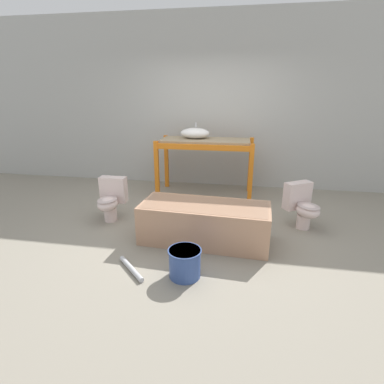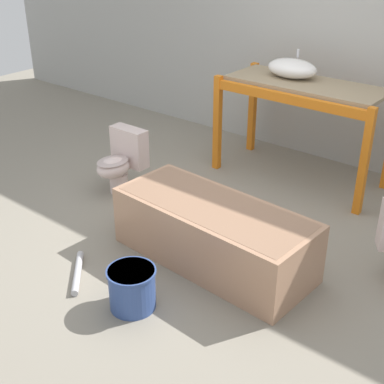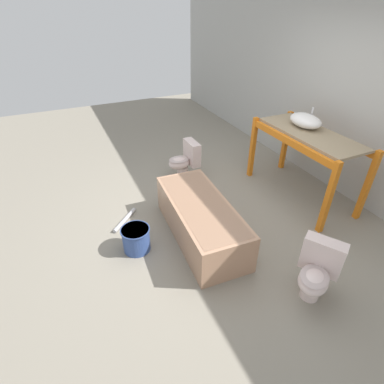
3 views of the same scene
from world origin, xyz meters
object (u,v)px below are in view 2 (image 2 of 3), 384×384
(sink_basin, at_px, (292,68))
(bucket_white, at_px, (132,288))
(toilet_near, at_px, (121,160))
(bathtub_main, at_px, (214,230))

(sink_basin, bearing_deg, bucket_white, -82.92)
(toilet_near, bearing_deg, sink_basin, 54.46)
(bucket_white, bearing_deg, toilet_near, 137.53)
(toilet_near, xyz_separation_m, bucket_white, (1.36, -1.24, -0.17))
(sink_basin, relative_size, bathtub_main, 0.32)
(bathtub_main, relative_size, bucket_white, 4.73)
(sink_basin, xyz_separation_m, bucket_white, (0.33, -2.67, -0.95))
(sink_basin, relative_size, bucket_white, 1.49)
(bathtub_main, distance_m, toilet_near, 1.51)
(bucket_white, bearing_deg, bathtub_main, 83.18)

